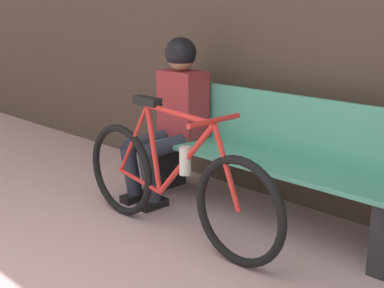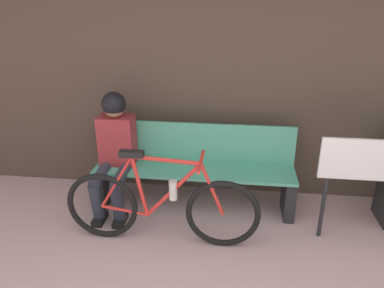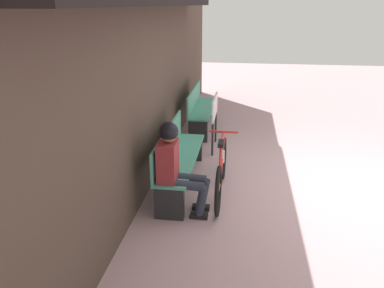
# 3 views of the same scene
# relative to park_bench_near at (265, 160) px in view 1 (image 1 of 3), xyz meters

# --- Properties ---
(park_bench_near) EXTENTS (1.95, 0.42, 0.84)m
(park_bench_near) POSITION_rel_park_bench_near_xyz_m (0.00, 0.00, 0.00)
(park_bench_near) COLOR #51A88E
(park_bench_near) RESTS_ON ground_plane
(bicycle) EXTENTS (1.68, 0.40, 0.85)m
(bicycle) POSITION_rel_park_bench_near_xyz_m (-0.21, -0.63, -0.06)
(bicycle) COLOR black
(bicycle) RESTS_ON ground_plane
(person_seated) EXTENTS (0.34, 0.62, 1.18)m
(person_seated) POSITION_rel_park_bench_near_xyz_m (-0.76, -0.12, 0.27)
(person_seated) COLOR #2D3342
(person_seated) RESTS_ON ground_plane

